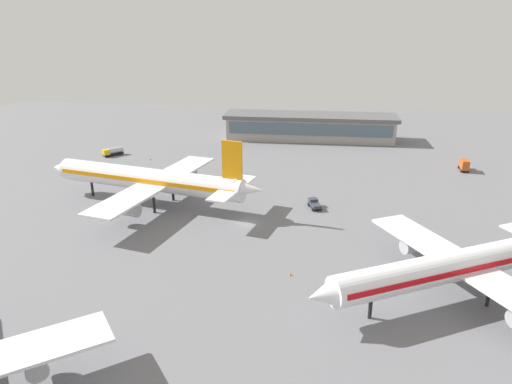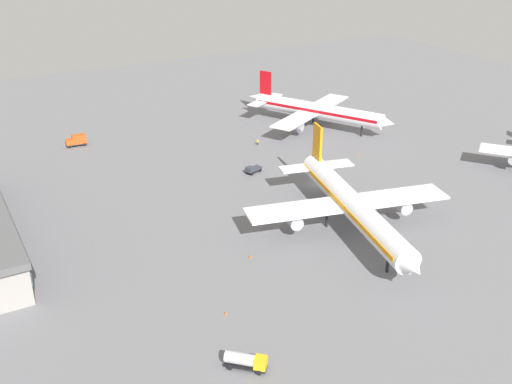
% 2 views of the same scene
% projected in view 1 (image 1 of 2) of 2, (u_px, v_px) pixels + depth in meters
% --- Properties ---
extents(ground, '(288.00, 288.00, 0.00)m').
position_uv_depth(ground, '(245.00, 223.00, 98.42)').
color(ground, slate).
extents(terminal_building, '(60.68, 15.01, 8.89)m').
position_uv_depth(terminal_building, '(310.00, 126.00, 168.15)').
color(terminal_building, '#9E9993').
rests_on(terminal_building, ground).
extents(airplane_at_gate, '(45.43, 37.94, 15.13)m').
position_uv_depth(airplane_at_gate, '(459.00, 265.00, 69.98)').
color(airplane_at_gate, white).
rests_on(airplane_at_gate, ground).
extents(airplane_taxiing, '(54.52, 44.40, 16.76)m').
position_uv_depth(airplane_taxiing, '(151.00, 180.00, 106.25)').
color(airplane_taxiing, white).
rests_on(airplane_taxiing, ground).
extents(fuel_truck, '(5.73, 5.87, 2.50)m').
position_uv_depth(fuel_truck, '(113.00, 151.00, 147.82)').
color(fuel_truck, black).
rests_on(fuel_truck, ground).
extents(catering_truck, '(2.58, 5.74, 3.30)m').
position_uv_depth(catering_truck, '(464.00, 165.00, 132.64)').
color(catering_truck, black).
rests_on(catering_truck, ground).
extents(pushback_tractor, '(3.34, 4.78, 1.90)m').
position_uv_depth(pushback_tractor, '(314.00, 204.00, 106.13)').
color(pushback_tractor, black).
rests_on(pushback_tractor, ground).
extents(ground_crew_worker, '(0.50, 0.54, 1.67)m').
position_uv_depth(ground_crew_worker, '(399.00, 228.00, 93.74)').
color(ground_crew_worker, '#1E2338').
rests_on(ground_crew_worker, ground).
extents(safety_cone_near_gate, '(0.44, 0.44, 0.60)m').
position_uv_depth(safety_cone_near_gate, '(183.00, 173.00, 130.17)').
color(safety_cone_near_gate, '#EA590C').
rests_on(safety_cone_near_gate, ground).
extents(safety_cone_mid_apron, '(0.44, 0.44, 0.60)m').
position_uv_depth(safety_cone_mid_apron, '(290.00, 274.00, 77.82)').
color(safety_cone_mid_apron, '#EA590C').
rests_on(safety_cone_mid_apron, ground).
extents(safety_cone_far_side, '(0.44, 0.44, 0.60)m').
position_uv_depth(safety_cone_far_side, '(150.00, 159.00, 143.43)').
color(safety_cone_far_side, '#EA590C').
rests_on(safety_cone_far_side, ground).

